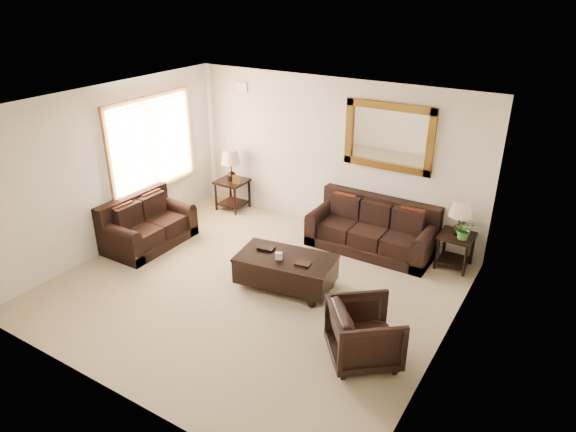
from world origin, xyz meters
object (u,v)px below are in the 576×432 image
Objects in this scene: armchair at (365,331)px; coffee_table at (286,268)px; end_table_left at (232,171)px; end_table_right at (459,224)px; loveseat at (147,227)px; sofa at (372,232)px.

coffee_table is at bearing 22.15° from armchair.
end_table_left is 1.07× the size of end_table_right.
coffee_table is (2.73, 0.10, -0.01)m from loveseat.
end_table_right is 2.80m from armchair.
loveseat is 1.23× the size of end_table_left.
armchair is (1.02, -2.65, 0.10)m from sofa.
end_table_left is 3.06m from coffee_table.
sofa is at bearing 61.84° from coffee_table.
sofa is 2.84m from armchair.
armchair is at bearing -96.57° from end_table_right.
end_table_left reaches higher than coffee_table.
end_table_left is 4.34m from end_table_right.
sofa reaches higher than loveseat.
end_table_right is 2.74m from coffee_table.
end_table_left is 1.49× the size of armchair.
armchair is at bearing -34.25° from end_table_left.
loveseat is 1.32× the size of end_table_right.
end_table_left reaches higher than end_table_right.
loveseat is at bearing -157.24° from end_table_right.
coffee_table is (-0.62, -1.75, -0.01)m from sofa.
end_table_left reaches higher than loveseat.
sofa is at bearing -61.02° from loveseat.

